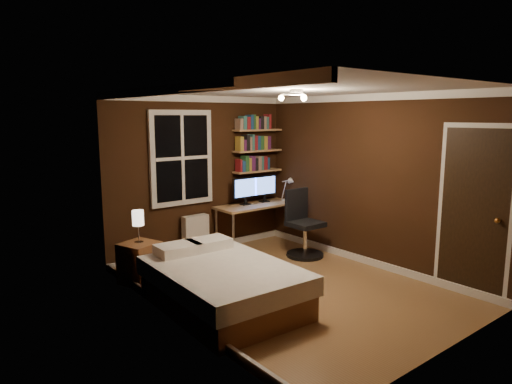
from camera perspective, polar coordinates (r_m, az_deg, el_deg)
floor at (r=6.03m, az=4.05°, el=-11.84°), size 4.20×4.20×0.00m
wall_back at (r=7.35m, az=-6.99°, el=2.09°), size 3.20×0.04×2.50m
wall_left at (r=4.77m, az=-10.08°, el=-2.02°), size 0.04×4.20×2.50m
wall_right at (r=6.87m, az=14.05°, el=1.35°), size 0.04×4.20×2.50m
ceiling at (r=5.62m, az=4.35°, el=12.63°), size 3.20×4.20×0.02m
window at (r=7.11m, az=-9.29°, el=4.22°), size 1.06×0.06×1.46m
door at (r=6.10m, az=25.54°, el=-2.46°), size 0.03×0.82×2.05m
door_knob at (r=5.95m, az=27.94°, el=-3.17°), size 0.06×0.06×0.06m
ceiling_fixture at (r=5.54m, az=5.06°, el=11.63°), size 0.44×0.44×0.18m
bookshelf_lower at (r=7.87m, az=0.18°, el=2.65°), size 0.92×0.22×0.03m
books_row_lower at (r=7.86m, az=0.18°, el=3.59°), size 0.60×0.16×0.23m
bookshelf_middle at (r=7.84m, az=0.18°, el=5.19°), size 0.92×0.22×0.03m
books_row_middle at (r=7.83m, az=0.18°, el=6.13°), size 0.60×0.16×0.23m
bookshelf_upper at (r=7.82m, az=0.19°, el=7.74°), size 0.92×0.22×0.03m
books_row_upper at (r=7.82m, az=0.19°, el=8.70°), size 0.66×0.16×0.23m
bed at (r=5.37m, az=-4.19°, el=-11.48°), size 1.42×1.91×0.63m
nightstand at (r=6.29m, az=-14.31°, el=-8.57°), size 0.56×0.56×0.55m
bedside_lamp at (r=6.15m, az=-14.50°, el=-4.22°), size 0.15×0.15×0.44m
radiator at (r=7.35m, az=-7.56°, el=-5.35°), size 0.42×0.15×0.64m
desk at (r=7.75m, az=0.25°, el=-1.94°), size 1.51×0.56×0.72m
monitor_left at (r=7.62m, az=-1.34°, el=0.12°), size 0.50×0.12×0.46m
monitor_right at (r=7.88m, az=1.06°, el=0.42°), size 0.50×0.12×0.46m
desk_lamp at (r=7.98m, az=3.90°, el=0.44°), size 0.14×0.32×0.44m
office_chair at (r=7.24m, az=5.90°, el=-4.80°), size 0.58×0.58×1.06m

